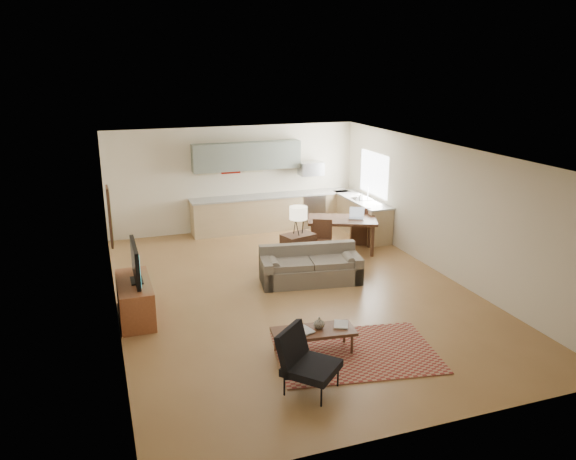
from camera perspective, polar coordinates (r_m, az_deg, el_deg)
name	(u,v)px	position (r m, az deg, el deg)	size (l,w,h in m)	color
room	(293,224)	(10.42, 0.54, 0.61)	(9.00, 9.00, 9.00)	olive
kitchen_counter_back	(272,212)	(14.75, -1.66, 1.83)	(4.26, 0.64, 0.92)	tan
kitchen_counter_right	(361,217)	(14.44, 7.47, 1.36)	(0.64, 2.26, 0.92)	tan
kitchen_range	(311,209)	(15.11, 2.32, 2.14)	(0.62, 0.62, 0.90)	#A5A8AD
kitchen_microwave	(311,168)	(14.89, 2.34, 6.26)	(0.62, 0.40, 0.35)	#A5A8AD
upper_cabinets	(247,156)	(14.42, -4.19, 7.50)	(2.80, 0.34, 0.70)	slate
window_right	(374,174)	(14.33, 8.72, 5.67)	(0.02, 1.40, 1.05)	white
wall_art_left	(110,217)	(10.67, -17.62, 1.31)	(0.06, 0.42, 1.10)	olive
triptych	(231,164)	(14.49, -5.85, 6.70)	(1.70, 0.04, 0.50)	beige
rug	(356,352)	(8.77, 6.89, -12.23)	(2.39, 1.66, 0.02)	maroon
sofa	(311,265)	(11.20, 2.31, -3.58)	(2.06, 0.90, 0.72)	#665D4F
coffee_table	(313,341)	(8.65, 2.60, -11.21)	(1.26, 0.50, 0.38)	#492817
book_a	(298,332)	(8.45, 1.05, -10.36)	(0.29, 0.34, 0.03)	#921407
book_b	(334,324)	(8.73, 4.69, -9.51)	(0.32, 0.36, 0.02)	navy
vase	(319,323)	(8.59, 3.19, -9.38)	(0.20, 0.20, 0.18)	black
armchair	(312,362)	(7.62, 2.43, -13.26)	(0.75, 0.75, 0.86)	black
tv_credenza	(135,299)	(10.04, -15.29, -6.82)	(0.55, 1.44, 0.66)	brown
tv	(135,263)	(9.80, -15.26, -3.22)	(0.11, 1.11, 0.66)	black
console_table	(298,252)	(11.90, 1.04, -2.20)	(0.66, 0.44, 0.77)	#372014
table_lamp	(298,220)	(11.69, 1.06, 1.02)	(0.37, 0.37, 0.62)	beige
dining_table	(342,235)	(13.05, 5.47, -0.52)	(1.56, 0.90, 0.79)	#372014
dining_chair_near	(322,241)	(12.37, 3.44, -1.15)	(0.43, 0.45, 0.91)	#372014
dining_chair_far	(360,224)	(13.71, 7.32, 0.56)	(0.44, 0.47, 0.93)	#372014
laptop	(357,213)	(12.95, 6.98, 1.69)	(0.33, 0.25, 0.25)	#A5A8AD
soap_bottle	(361,197)	(14.16, 7.41, 3.38)	(0.09, 0.09, 0.19)	beige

